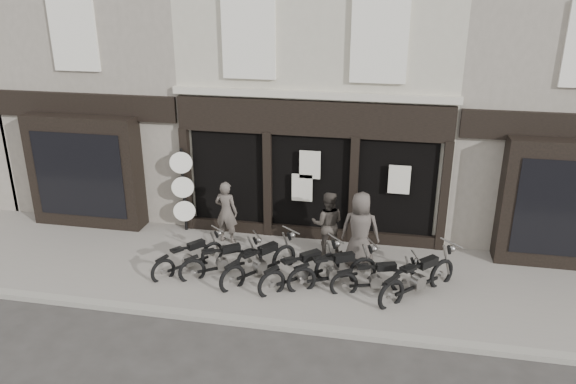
% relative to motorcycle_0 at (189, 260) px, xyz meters
% --- Properties ---
extents(ground_plane, '(90.00, 90.00, 0.00)m').
position_rel_motorcycle_0_xyz_m(ground_plane, '(2.59, -0.56, -0.38)').
color(ground_plane, '#2D2B28').
rests_on(ground_plane, ground).
extents(pavement, '(30.00, 4.20, 0.12)m').
position_rel_motorcycle_0_xyz_m(pavement, '(2.59, 0.34, -0.32)').
color(pavement, slate).
rests_on(pavement, ground_plane).
extents(kerb, '(30.00, 0.25, 0.13)m').
position_rel_motorcycle_0_xyz_m(kerb, '(2.59, -1.81, -0.32)').
color(kerb, gray).
rests_on(kerb, ground_plane).
extents(central_building, '(7.30, 6.22, 8.34)m').
position_rel_motorcycle_0_xyz_m(central_building, '(2.59, 5.39, 3.70)').
color(central_building, '#B6B09C').
rests_on(central_building, ground).
extents(neighbour_left, '(5.60, 6.73, 8.34)m').
position_rel_motorcycle_0_xyz_m(neighbour_left, '(-3.76, 5.34, 3.66)').
color(neighbour_left, gray).
rests_on(neighbour_left, ground).
extents(neighbour_right, '(5.60, 6.73, 8.34)m').
position_rel_motorcycle_0_xyz_m(neighbour_right, '(8.94, 5.34, 3.66)').
color(neighbour_right, gray).
rests_on(neighbour_right, ground).
extents(motorcycle_0, '(1.44, 1.71, 0.97)m').
position_rel_motorcycle_0_xyz_m(motorcycle_0, '(0.00, 0.00, 0.00)').
color(motorcycle_0, black).
rests_on(motorcycle_0, ground).
extents(motorcycle_1, '(1.84, 1.37, 1.00)m').
position_rel_motorcycle_0_xyz_m(motorcycle_1, '(0.86, -0.04, 0.01)').
color(motorcycle_1, black).
rests_on(motorcycle_1, ground).
extents(motorcycle_2, '(1.61, 1.92, 1.08)m').
position_rel_motorcycle_0_xyz_m(motorcycle_2, '(1.78, -0.04, 0.05)').
color(motorcycle_2, black).
rests_on(motorcycle_2, ground).
extents(motorcycle_3, '(1.81, 1.72, 1.08)m').
position_rel_motorcycle_0_xyz_m(motorcycle_3, '(2.80, -0.18, 0.04)').
color(motorcycle_3, black).
rests_on(motorcycle_3, ground).
extents(motorcycle_4, '(2.03, 1.33, 1.07)m').
position_rel_motorcycle_0_xyz_m(motorcycle_4, '(3.54, -0.04, 0.04)').
color(motorcycle_4, black).
rests_on(motorcycle_4, ground).
extents(motorcycle_5, '(1.99, 0.90, 0.99)m').
position_rel_motorcycle_0_xyz_m(motorcycle_5, '(4.51, -0.15, 0.01)').
color(motorcycle_5, black).
rests_on(motorcycle_5, ground).
extents(motorcycle_6, '(1.84, 1.88, 1.13)m').
position_rel_motorcycle_0_xyz_m(motorcycle_6, '(5.45, -0.08, 0.07)').
color(motorcycle_6, black).
rests_on(motorcycle_6, ground).
extents(man_left, '(0.67, 0.49, 1.71)m').
position_rel_motorcycle_0_xyz_m(man_left, '(0.45, 1.68, 0.59)').
color(man_left, '#4C453F').
rests_on(man_left, pavement).
extents(man_centre, '(0.88, 0.71, 1.70)m').
position_rel_motorcycle_0_xyz_m(man_centre, '(3.19, 1.46, 0.59)').
color(man_centre, '#3D3731').
rests_on(man_centre, pavement).
extents(man_right, '(0.96, 0.65, 1.92)m').
position_rel_motorcycle_0_xyz_m(man_right, '(4.04, 1.00, 0.70)').
color(man_right, '#423C37').
rests_on(man_right, pavement).
extents(advert_sign_post, '(0.59, 0.39, 2.51)m').
position_rel_motorcycle_0_xyz_m(advert_sign_post, '(-0.90, 2.14, 0.84)').
color(advert_sign_post, black).
rests_on(advert_sign_post, ground).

